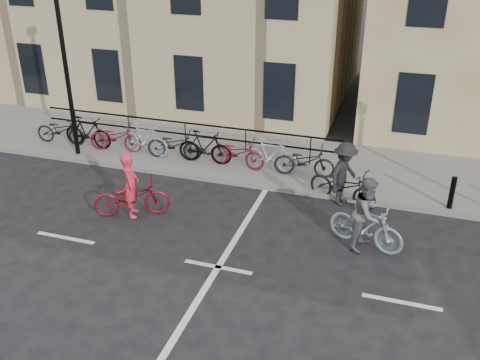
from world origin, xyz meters
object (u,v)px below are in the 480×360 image
(cyclist_pink, at_px, (131,194))
(cyclist_grey, at_px, (367,220))
(cyclist_dark, at_px, (343,180))
(lamp_post, at_px, (63,51))

(cyclist_pink, height_order, cyclist_grey, cyclist_grey)
(cyclist_pink, relative_size, cyclist_dark, 0.99)
(lamp_post, xyz_separation_m, cyclist_grey, (9.53, -2.51, -2.76))
(lamp_post, height_order, cyclist_grey, lamp_post)
(lamp_post, bearing_deg, cyclist_dark, -3.29)
(lamp_post, relative_size, cyclist_dark, 2.49)
(lamp_post, distance_m, cyclist_dark, 9.15)
(cyclist_dark, bearing_deg, cyclist_grey, -137.17)
(cyclist_pink, distance_m, cyclist_grey, 6.01)
(cyclist_pink, bearing_deg, cyclist_dark, -90.10)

